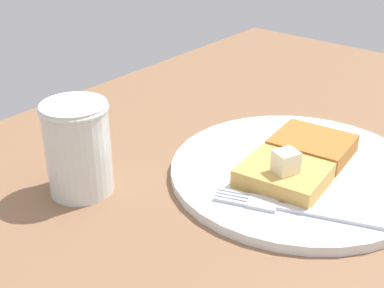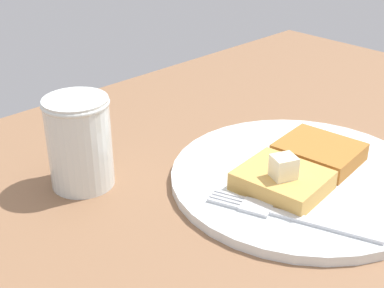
% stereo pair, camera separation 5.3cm
% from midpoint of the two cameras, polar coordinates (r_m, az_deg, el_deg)
% --- Properties ---
extents(plate, '(0.27, 0.27, 0.01)m').
position_cam_midpoint_polar(plate, '(0.57, 8.56, -2.99)').
color(plate, white).
rests_on(plate, table_surface).
extents(toast_slice_left, '(0.08, 0.09, 0.02)m').
position_cam_midpoint_polar(toast_slice_left, '(0.53, 6.93, -3.42)').
color(toast_slice_left, tan).
rests_on(toast_slice_left, plate).
extents(toast_slice_middle, '(0.08, 0.09, 0.02)m').
position_cam_midpoint_polar(toast_slice_middle, '(0.59, 10.21, -0.25)').
color(toast_slice_middle, '#AE6C2C').
rests_on(toast_slice_middle, plate).
extents(butter_pat_primary, '(0.03, 0.03, 0.02)m').
position_cam_midpoint_polar(butter_pat_primary, '(0.51, 7.09, -1.98)').
color(butter_pat_primary, '#F9F1C7').
rests_on(butter_pat_primary, toast_slice_left).
extents(fork, '(0.07, 0.16, 0.00)m').
position_cam_midpoint_polar(fork, '(0.50, 7.17, -6.88)').
color(fork, silver).
rests_on(fork, plate).
extents(syrup_jar, '(0.07, 0.07, 0.09)m').
position_cam_midpoint_polar(syrup_jar, '(0.54, -14.82, -0.89)').
color(syrup_jar, '#4B210E').
rests_on(syrup_jar, table_surface).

